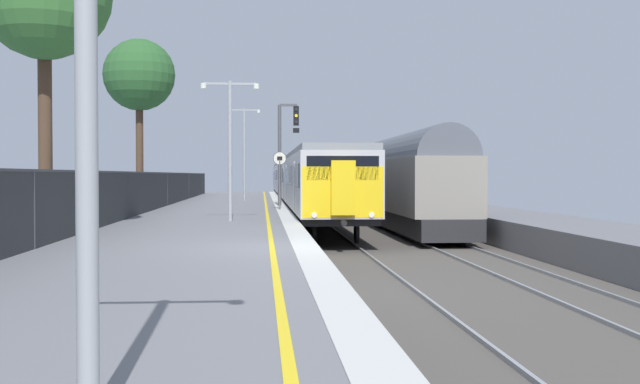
{
  "coord_description": "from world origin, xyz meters",
  "views": [
    {
      "loc": [
        -0.57,
        -16.86,
        1.6
      ],
      "look_at": [
        1.37,
        8.68,
        1.02
      ],
      "focal_mm": 43.15,
      "sensor_mm": 36.0,
      "label": 1
    }
  ],
  "objects_px": {
    "speed_limit_sign": "(280,173)",
    "background_tree_centre": "(138,77)",
    "platform_lamp_far": "(244,146)",
    "signal_gantry": "(285,142)",
    "freight_train_adjacent_track": "(386,179)",
    "platform_lamp_mid": "(230,137)",
    "commuter_train_at_platform": "(299,179)"
  },
  "relations": [
    {
      "from": "platform_lamp_far",
      "to": "platform_lamp_mid",
      "type": "bearing_deg",
      "value": -90.0
    },
    {
      "from": "speed_limit_sign",
      "to": "background_tree_centre",
      "type": "distance_m",
      "value": 11.61
    },
    {
      "from": "signal_gantry",
      "to": "platform_lamp_far",
      "type": "xyz_separation_m",
      "value": [
        -2.27,
        8.79,
        0.12
      ]
    },
    {
      "from": "speed_limit_sign",
      "to": "freight_train_adjacent_track",
      "type": "bearing_deg",
      "value": 45.18
    },
    {
      "from": "platform_lamp_mid",
      "to": "platform_lamp_far",
      "type": "distance_m",
      "value": 21.71
    },
    {
      "from": "platform_lamp_mid",
      "to": "freight_train_adjacent_track",
      "type": "bearing_deg",
      "value": 61.73
    },
    {
      "from": "commuter_train_at_platform",
      "to": "freight_train_adjacent_track",
      "type": "height_order",
      "value": "freight_train_adjacent_track"
    },
    {
      "from": "commuter_train_at_platform",
      "to": "signal_gantry",
      "type": "bearing_deg",
      "value": -95.43
    },
    {
      "from": "freight_train_adjacent_track",
      "to": "signal_gantry",
      "type": "xyz_separation_m",
      "value": [
        -5.49,
        -1.5,
        1.87
      ]
    },
    {
      "from": "freight_train_adjacent_track",
      "to": "background_tree_centre",
      "type": "distance_m",
      "value": 14.47
    },
    {
      "from": "speed_limit_sign",
      "to": "platform_lamp_far",
      "type": "height_order",
      "value": "platform_lamp_far"
    },
    {
      "from": "background_tree_centre",
      "to": "speed_limit_sign",
      "type": "bearing_deg",
      "value": -43.92
    },
    {
      "from": "commuter_train_at_platform",
      "to": "speed_limit_sign",
      "type": "xyz_separation_m",
      "value": [
        -1.85,
        -19.96,
        0.42
      ]
    },
    {
      "from": "commuter_train_at_platform",
      "to": "speed_limit_sign",
      "type": "height_order",
      "value": "commuter_train_at_platform"
    },
    {
      "from": "commuter_train_at_platform",
      "to": "signal_gantry",
      "type": "distance_m",
      "value": 15.77
    },
    {
      "from": "background_tree_centre",
      "to": "platform_lamp_far",
      "type": "bearing_deg",
      "value": 46.9
    },
    {
      "from": "speed_limit_sign",
      "to": "background_tree_centre",
      "type": "relative_size",
      "value": 0.3
    },
    {
      "from": "signal_gantry",
      "to": "background_tree_centre",
      "type": "distance_m",
      "value": 9.09
    },
    {
      "from": "platform_lamp_mid",
      "to": "background_tree_centre",
      "type": "relative_size",
      "value": 0.54
    },
    {
      "from": "freight_train_adjacent_track",
      "to": "speed_limit_sign",
      "type": "height_order",
      "value": "freight_train_adjacent_track"
    },
    {
      "from": "speed_limit_sign",
      "to": "platform_lamp_far",
      "type": "xyz_separation_m",
      "value": [
        -1.9,
        13.17,
        1.69
      ]
    },
    {
      "from": "commuter_train_at_platform",
      "to": "background_tree_centre",
      "type": "xyz_separation_m",
      "value": [
        -9.33,
        -12.75,
        5.6
      ]
    },
    {
      "from": "background_tree_centre",
      "to": "signal_gantry",
      "type": "bearing_deg",
      "value": -19.79
    },
    {
      "from": "platform_lamp_far",
      "to": "speed_limit_sign",
      "type": "bearing_deg",
      "value": -81.78
    },
    {
      "from": "freight_train_adjacent_track",
      "to": "signal_gantry",
      "type": "height_order",
      "value": "signal_gantry"
    },
    {
      "from": "freight_train_adjacent_track",
      "to": "platform_lamp_mid",
      "type": "distance_m",
      "value": 16.44
    },
    {
      "from": "platform_lamp_mid",
      "to": "platform_lamp_far",
      "type": "xyz_separation_m",
      "value": [
        0.0,
        21.7,
        0.48
      ]
    },
    {
      "from": "signal_gantry",
      "to": "platform_lamp_far",
      "type": "relative_size",
      "value": 0.91
    },
    {
      "from": "signal_gantry",
      "to": "speed_limit_sign",
      "type": "distance_m",
      "value": 4.67
    },
    {
      "from": "freight_train_adjacent_track",
      "to": "platform_lamp_far",
      "type": "bearing_deg",
      "value": 136.79
    },
    {
      "from": "signal_gantry",
      "to": "background_tree_centre",
      "type": "bearing_deg",
      "value": 160.21
    },
    {
      "from": "freight_train_adjacent_track",
      "to": "speed_limit_sign",
      "type": "bearing_deg",
      "value": -134.82
    }
  ]
}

